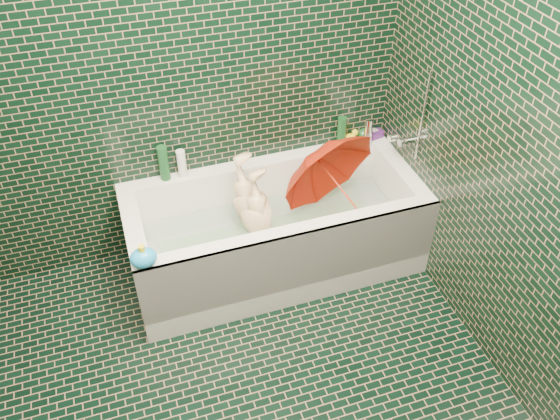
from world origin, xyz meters
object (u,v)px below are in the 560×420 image
object	(u,v)px
child	(259,227)
umbrella	(339,186)
bath_toy	(143,257)
rubber_duck	(351,137)
bathtub	(276,239)

from	to	relation	value
child	umbrella	xyz separation A→B (m)	(0.45, -0.10, 0.27)
umbrella	bath_toy	world-z (taller)	umbrella
rubber_duck	child	bearing A→B (deg)	-153.85
bathtub	bath_toy	xyz separation A→B (m)	(-0.78, -0.32, 0.40)
bathtub	child	xyz separation A→B (m)	(-0.09, 0.03, 0.10)
bathtub	umbrella	distance (m)	0.52
child	bath_toy	bearing A→B (deg)	-71.73
child	rubber_duck	xyz separation A→B (m)	(0.71, 0.33, 0.28)
umbrella	bath_toy	bearing A→B (deg)	-176.15
bathtub	rubber_duck	world-z (taller)	rubber_duck
child	bath_toy	xyz separation A→B (m)	(-0.69, -0.35, 0.30)
child	rubber_duck	bearing A→B (deg)	106.40
rubber_duck	bath_toy	size ratio (longest dim) A/B	0.74
child	rubber_duck	distance (m)	0.83
bathtub	umbrella	size ratio (longest dim) A/B	2.88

